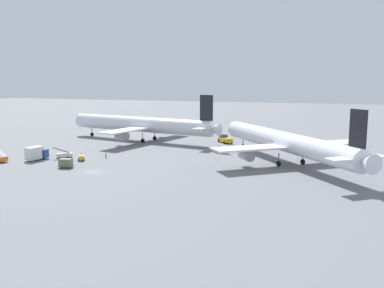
{
  "coord_description": "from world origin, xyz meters",
  "views": [
    {
      "loc": [
        51.74,
        -78.92,
        20.61
      ],
      "look_at": [
        16.04,
        21.79,
        4.0
      ],
      "focal_mm": 38.78,
      "sensor_mm": 36.0,
      "label": 1
    }
  ],
  "objects_px": {
    "gse_gpu_cart_small": "(81,158)",
    "pushback_tug": "(225,139)",
    "ground_crew_ramp_agent_by_cones": "(106,155)",
    "gse_belt_loader_portside": "(64,155)",
    "airliner_being_pushed": "(284,142)",
    "airliner_at_gate_left": "(141,125)",
    "gse_catering_truck_tall": "(37,153)",
    "gse_container_dolly_flat": "(66,163)"
  },
  "relations": [
    {
      "from": "gse_gpu_cart_small",
      "to": "pushback_tug",
      "type": "bearing_deg",
      "value": 57.57
    },
    {
      "from": "ground_crew_ramp_agent_by_cones",
      "to": "gse_belt_loader_portside",
      "type": "bearing_deg",
      "value": -164.03
    },
    {
      "from": "airliner_being_pushed",
      "to": "ground_crew_ramp_agent_by_cones",
      "type": "relative_size",
      "value": 32.27
    },
    {
      "from": "airliner_at_gate_left",
      "to": "airliner_being_pushed",
      "type": "xyz_separation_m",
      "value": [
        50.87,
        -22.72,
        -0.19
      ]
    },
    {
      "from": "pushback_tug",
      "to": "gse_catering_truck_tall",
      "type": "relative_size",
      "value": 1.23
    },
    {
      "from": "airliner_at_gate_left",
      "to": "pushback_tug",
      "type": "bearing_deg",
      "value": 9.58
    },
    {
      "from": "airliner_at_gate_left",
      "to": "ground_crew_ramp_agent_by_cones",
      "type": "distance_m",
      "value": 32.83
    },
    {
      "from": "airliner_at_gate_left",
      "to": "gse_belt_loader_portside",
      "type": "relative_size",
      "value": 13.48
    },
    {
      "from": "airliner_at_gate_left",
      "to": "gse_belt_loader_portside",
      "type": "xyz_separation_m",
      "value": [
        -5.36,
        -35.13,
        -4.67
      ]
    },
    {
      "from": "airliner_at_gate_left",
      "to": "gse_belt_loader_portside",
      "type": "distance_m",
      "value": 35.84
    },
    {
      "from": "pushback_tug",
      "to": "gse_belt_loader_portside",
      "type": "bearing_deg",
      "value": -130.12
    },
    {
      "from": "airliner_at_gate_left",
      "to": "gse_gpu_cart_small",
      "type": "relative_size",
      "value": 22.94
    },
    {
      "from": "gse_catering_truck_tall",
      "to": "gse_belt_loader_portside",
      "type": "height_order",
      "value": "gse_catering_truck_tall"
    },
    {
      "from": "airliner_being_pushed",
      "to": "gse_container_dolly_flat",
      "type": "xyz_separation_m",
      "value": [
        -47.91,
        -23.04,
        -4.13
      ]
    },
    {
      "from": "airliner_being_pushed",
      "to": "gse_gpu_cart_small",
      "type": "height_order",
      "value": "airliner_being_pushed"
    },
    {
      "from": "pushback_tug",
      "to": "gse_container_dolly_flat",
      "type": "bearing_deg",
      "value": -116.61
    },
    {
      "from": "gse_catering_truck_tall",
      "to": "ground_crew_ramp_agent_by_cones",
      "type": "xyz_separation_m",
      "value": [
        15.58,
        8.21,
        -0.94
      ]
    },
    {
      "from": "airliner_being_pushed",
      "to": "gse_catering_truck_tall",
      "type": "height_order",
      "value": "airliner_being_pushed"
    },
    {
      "from": "gse_catering_truck_tall",
      "to": "gse_gpu_cart_small",
      "type": "relative_size",
      "value": 2.34
    },
    {
      "from": "airliner_at_gate_left",
      "to": "gse_container_dolly_flat",
      "type": "height_order",
      "value": "airliner_at_gate_left"
    },
    {
      "from": "gse_container_dolly_flat",
      "to": "ground_crew_ramp_agent_by_cones",
      "type": "height_order",
      "value": "gse_container_dolly_flat"
    },
    {
      "from": "gse_catering_truck_tall",
      "to": "airliner_being_pushed",
      "type": "bearing_deg",
      "value": 16.04
    },
    {
      "from": "airliner_at_gate_left",
      "to": "ground_crew_ramp_agent_by_cones",
      "type": "bearing_deg",
      "value": -80.24
    },
    {
      "from": "gse_catering_truck_tall",
      "to": "ground_crew_ramp_agent_by_cones",
      "type": "height_order",
      "value": "gse_catering_truck_tall"
    },
    {
      "from": "gse_catering_truck_tall",
      "to": "gse_container_dolly_flat",
      "type": "height_order",
      "value": "gse_catering_truck_tall"
    },
    {
      "from": "gse_belt_loader_portside",
      "to": "gse_container_dolly_flat",
      "type": "height_order",
      "value": "gse_belt_loader_portside"
    },
    {
      "from": "gse_belt_loader_portside",
      "to": "ground_crew_ramp_agent_by_cones",
      "type": "height_order",
      "value": "gse_belt_loader_portside"
    },
    {
      "from": "airliner_being_pushed",
      "to": "gse_gpu_cart_small",
      "type": "relative_size",
      "value": 19.33
    },
    {
      "from": "gse_gpu_cart_small",
      "to": "airliner_at_gate_left",
      "type": "bearing_deg",
      "value": 92.29
    },
    {
      "from": "airliner_being_pushed",
      "to": "gse_container_dolly_flat",
      "type": "relative_size",
      "value": 14.12
    },
    {
      "from": "gse_gpu_cart_small",
      "to": "gse_container_dolly_flat",
      "type": "xyz_separation_m",
      "value": [
        1.46,
        -8.37,
        0.38
      ]
    },
    {
      "from": "gse_gpu_cart_small",
      "to": "gse_container_dolly_flat",
      "type": "relative_size",
      "value": 0.73
    },
    {
      "from": "pushback_tug",
      "to": "gse_container_dolly_flat",
      "type": "distance_m",
      "value": 56.51
    },
    {
      "from": "gse_container_dolly_flat",
      "to": "ground_crew_ramp_agent_by_cones",
      "type": "xyz_separation_m",
      "value": [
        2.56,
        13.73,
        -0.36
      ]
    },
    {
      "from": "airliner_being_pushed",
      "to": "gse_catering_truck_tall",
      "type": "distance_m",
      "value": 63.5
    },
    {
      "from": "airliner_at_gate_left",
      "to": "pushback_tug",
      "type": "distance_m",
      "value": 28.98
    },
    {
      "from": "gse_belt_loader_portside",
      "to": "airliner_being_pushed",
      "type": "bearing_deg",
      "value": 12.45
    },
    {
      "from": "pushback_tug",
      "to": "ground_crew_ramp_agent_by_cones",
      "type": "bearing_deg",
      "value": -121.74
    },
    {
      "from": "gse_catering_truck_tall",
      "to": "gse_belt_loader_portside",
      "type": "distance_m",
      "value": 7.01
    },
    {
      "from": "airliner_at_gate_left",
      "to": "ground_crew_ramp_agent_by_cones",
      "type": "height_order",
      "value": "airliner_at_gate_left"
    },
    {
      "from": "gse_gpu_cart_small",
      "to": "gse_belt_loader_portside",
      "type": "height_order",
      "value": "gse_belt_loader_portside"
    },
    {
      "from": "gse_catering_truck_tall",
      "to": "gse_container_dolly_flat",
      "type": "distance_m",
      "value": 14.16
    }
  ]
}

